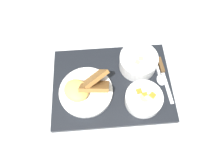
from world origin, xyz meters
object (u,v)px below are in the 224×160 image
knife (162,71)px  spoon (159,74)px  plate_main (86,89)px  bowl_salad (144,99)px  bowl_soup (138,61)px

knife → spoon: (0.02, 0.01, -0.00)m
plate_main → spoon: bearing=-174.1°
bowl_salad → bowl_soup: bearing=-93.8°
spoon → knife: bearing=126.8°
bowl_salad → plate_main: size_ratio=0.67×
bowl_soup → knife: (-0.09, 0.04, -0.03)m
plate_main → spoon: 0.28m
knife → spoon: size_ratio=1.26×
bowl_salad → knife: size_ratio=0.68×
bowl_soup → plate_main: 0.22m
spoon → bowl_salad: bearing=-41.7°
bowl_salad → knife: (-0.10, -0.11, -0.02)m
plate_main → knife: plate_main is taller
plate_main → knife: (-0.29, -0.04, -0.02)m
bowl_soup → plate_main: bearing=21.1°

